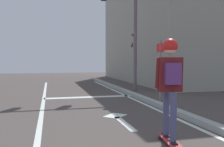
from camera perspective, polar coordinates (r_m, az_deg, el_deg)
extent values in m
cube|color=silver|center=(7.54, -15.72, -8.31)|extent=(0.12, 20.00, 0.01)
cube|color=silver|center=(8.14, 8.54, -7.40)|extent=(0.12, 20.00, 0.01)
cube|color=silver|center=(10.11, -5.40, -5.38)|extent=(3.47, 0.40, 0.01)
cube|color=silver|center=(5.92, 2.91, -11.29)|extent=(0.16, 1.40, 0.01)
cube|color=silver|center=(6.71, 0.76, -9.58)|extent=(0.71, 0.71, 0.01)
cube|color=#959B96|center=(8.23, 10.16, -6.84)|extent=(0.24, 24.00, 0.14)
cube|color=#B42D35|center=(4.61, 12.94, -14.52)|extent=(0.32, 0.82, 0.02)
cube|color=#B2B2B7|center=(4.86, 11.91, -13.76)|extent=(0.17, 0.07, 0.01)
cylinder|color=#2C2524|center=(4.84, 10.80, -14.24)|extent=(0.04, 0.06, 0.06)
cylinder|color=#2C2524|center=(4.90, 13.00, -14.07)|extent=(0.04, 0.06, 0.06)
cube|color=#B2B2B7|center=(4.37, 14.10, -15.72)|extent=(0.17, 0.07, 0.01)
cylinder|color=#41436C|center=(4.68, 12.24, -8.83)|extent=(0.11, 0.11, 0.84)
cube|color=black|center=(4.78, 12.19, -13.58)|extent=(0.13, 0.25, 0.03)
cylinder|color=#41436C|center=(4.31, 13.83, -9.85)|extent=(0.11, 0.11, 0.84)
cube|color=black|center=(4.42, 13.77, -14.97)|extent=(0.13, 0.25, 0.03)
cube|color=#5D171A|center=(4.40, 13.11, -0.21)|extent=(0.42, 0.24, 0.59)
cylinder|color=#5D171A|center=(4.37, 10.42, 0.15)|extent=(0.07, 0.13, 0.54)
cylinder|color=#5D171A|center=(4.50, 15.48, 0.17)|extent=(0.07, 0.09, 0.54)
sphere|color=beige|center=(4.40, 13.17, 5.73)|extent=(0.23, 0.23, 0.23)
sphere|color=red|center=(4.40, 13.18, 6.11)|extent=(0.26, 0.26, 0.26)
cube|color=#532A67|center=(4.27, 13.70, -0.04)|extent=(0.28, 0.18, 0.36)
cylinder|color=#625460|center=(12.15, 5.34, 8.67)|extent=(0.16, 0.16, 5.36)
cylinder|color=slate|center=(8.65, 10.99, 0.33)|extent=(0.06, 0.06, 2.15)
cube|color=red|center=(8.65, 11.04, 5.81)|extent=(0.09, 0.44, 0.30)
cylinder|color=brown|center=(16.29, 6.07, 2.21)|extent=(0.30, 0.30, 2.54)
cylinder|color=brown|center=(16.59, 6.71, 7.59)|extent=(0.46, 0.60, 0.83)
cylinder|color=brown|center=(16.52, 5.23, 8.08)|extent=(0.74, 0.58, 1.23)
cylinder|color=brown|center=(16.06, 5.82, 7.80)|extent=(0.72, 0.55, 0.73)
cube|color=#9A988B|center=(20.84, 21.50, 9.62)|extent=(13.51, 13.13, 7.95)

